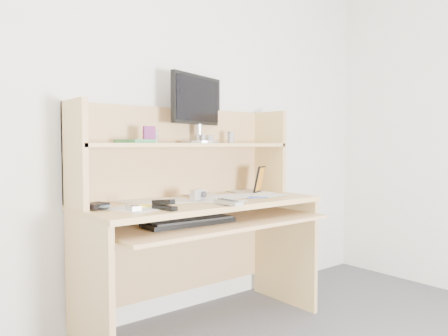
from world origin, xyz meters
TOP-DOWN VIEW (x-y plane):
  - back_wall at (0.00, 1.80)m, footprint 3.60×0.04m
  - desk at (0.00, 1.56)m, footprint 1.40×0.70m
  - paper_clutter at (0.00, 1.48)m, footprint 1.32×0.54m
  - keyboard at (-0.19, 1.34)m, footprint 0.50×0.20m
  - tv_remote at (-0.02, 1.22)m, footprint 0.06×0.19m
  - flip_phone at (-0.49, 1.37)m, footprint 0.06×0.10m
  - stapler at (-0.36, 1.29)m, footprint 0.06×0.15m
  - wallet at (-0.62, 1.52)m, footprint 0.13×0.12m
  - sticky_note_pad at (-0.39, 1.45)m, footprint 0.09×0.09m
  - digital_camera at (-0.04, 1.47)m, footprint 0.11×0.07m
  - game_case at (0.51, 1.54)m, footprint 0.12×0.07m
  - blue_pen at (0.29, 1.32)m, footprint 0.11×0.06m
  - card_box at (-0.28, 1.60)m, footprint 0.07×0.03m
  - shelf_book at (-0.35, 1.63)m, footprint 0.17×0.22m
  - chip_stack_a at (0.12, 1.63)m, footprint 0.05×0.05m
  - chip_stack_b at (-0.20, 1.67)m, footprint 0.06×0.06m
  - chip_stack_c at (0.15, 1.59)m, footprint 0.05×0.05m
  - chip_stack_d at (0.35, 1.65)m, footprint 0.06×0.06m
  - monitor at (0.12, 1.69)m, footprint 0.47×0.25m

SIDE VIEW (x-z plane):
  - keyboard at x=-0.19m, z-range 0.65..0.68m
  - desk at x=0.00m, z-range 0.04..1.34m
  - paper_clutter at x=0.00m, z-range 0.75..0.76m
  - sticky_note_pad at x=-0.39m, z-range 0.75..0.76m
  - blue_pen at x=0.29m, z-range 0.76..0.76m
  - tv_remote at x=-0.02m, z-range 0.76..0.78m
  - flip_phone at x=-0.49m, z-range 0.76..0.78m
  - wallet at x=-0.62m, z-range 0.76..0.78m
  - stapler at x=-0.36m, z-range 0.76..0.80m
  - digital_camera at x=-0.04m, z-range 0.76..0.82m
  - game_case at x=0.51m, z-range 0.76..0.93m
  - shelf_book at x=-0.35m, z-range 1.08..1.10m
  - chip_stack_c at x=0.15m, z-range 1.08..1.13m
  - chip_stack_a at x=0.12m, z-range 1.08..1.13m
  - chip_stack_b at x=-0.20m, z-range 1.08..1.15m
  - chip_stack_d at x=0.35m, z-range 1.08..1.16m
  - card_box at x=-0.28m, z-range 1.08..1.17m
  - back_wall at x=0.00m, z-range 0.00..2.50m
  - monitor at x=0.12m, z-range 1.09..1.52m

